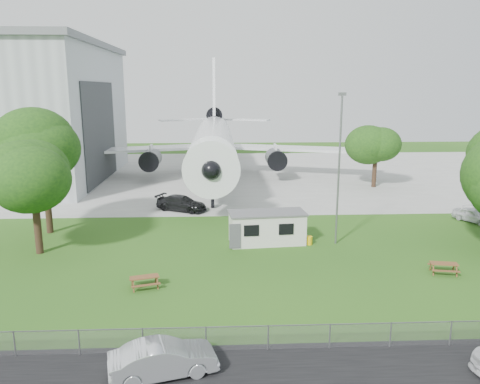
{
  "coord_description": "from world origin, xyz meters",
  "views": [
    {
      "loc": [
        -1.3,
        -29.9,
        12.38
      ],
      "look_at": [
        0.44,
        8.0,
        4.0
      ],
      "focal_mm": 35.0,
      "sensor_mm": 36.0,
      "label": 1
    }
  ],
  "objects_px": {
    "site_cabin": "(267,227)",
    "airliner": "(214,141)",
    "picnic_east": "(443,273)",
    "picnic_west": "(145,288)",
    "car_centre_sedan": "(163,359)"
  },
  "relations": [
    {
      "from": "picnic_west",
      "to": "car_centre_sedan",
      "type": "relative_size",
      "value": 0.38
    },
    {
      "from": "picnic_east",
      "to": "car_centre_sedan",
      "type": "relative_size",
      "value": 0.38
    },
    {
      "from": "picnic_west",
      "to": "airliner",
      "type": "bearing_deg",
      "value": 67.36
    },
    {
      "from": "picnic_west",
      "to": "car_centre_sedan",
      "type": "bearing_deg",
      "value": -92.98
    },
    {
      "from": "picnic_west",
      "to": "car_centre_sedan",
      "type": "distance_m",
      "value": 9.74
    },
    {
      "from": "airliner",
      "to": "picnic_east",
      "type": "bearing_deg",
      "value": -66.22
    },
    {
      "from": "airliner",
      "to": "site_cabin",
      "type": "height_order",
      "value": "airliner"
    },
    {
      "from": "site_cabin",
      "to": "airliner",
      "type": "bearing_deg",
      "value": 98.94
    },
    {
      "from": "airliner",
      "to": "picnic_east",
      "type": "relative_size",
      "value": 26.52
    },
    {
      "from": "site_cabin",
      "to": "picnic_east",
      "type": "distance_m",
      "value": 13.49
    },
    {
      "from": "picnic_west",
      "to": "picnic_east",
      "type": "bearing_deg",
      "value": -12.41
    },
    {
      "from": "picnic_west",
      "to": "picnic_east",
      "type": "height_order",
      "value": "same"
    },
    {
      "from": "site_cabin",
      "to": "picnic_west",
      "type": "bearing_deg",
      "value": -135.61
    },
    {
      "from": "picnic_west",
      "to": "picnic_east",
      "type": "relative_size",
      "value": 1.0
    },
    {
      "from": "airliner",
      "to": "site_cabin",
      "type": "relative_size",
      "value": 6.96
    }
  ]
}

